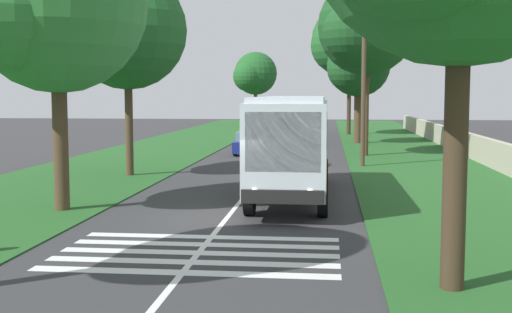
# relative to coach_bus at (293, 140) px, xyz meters

# --- Properties ---
(ground) EXTENTS (160.00, 160.00, 0.00)m
(ground) POSITION_rel_coach_bus_xyz_m (-4.63, 1.80, -2.15)
(ground) COLOR #333335
(grass_verge_left) EXTENTS (120.00, 8.00, 0.04)m
(grass_verge_left) POSITION_rel_coach_bus_xyz_m (10.37, 10.00, -2.13)
(grass_verge_left) COLOR #235623
(grass_verge_left) RESTS_ON ground
(grass_verge_right) EXTENTS (120.00, 8.00, 0.04)m
(grass_verge_right) POSITION_rel_coach_bus_xyz_m (10.37, -6.40, -2.13)
(grass_verge_right) COLOR #235623
(grass_verge_right) RESTS_ON ground
(centre_line) EXTENTS (110.00, 0.16, 0.01)m
(centre_line) POSITION_rel_coach_bus_xyz_m (10.37, 1.80, -2.14)
(centre_line) COLOR silver
(centre_line) RESTS_ON ground
(coach_bus) EXTENTS (11.16, 2.62, 3.73)m
(coach_bus) POSITION_rel_coach_bus_xyz_m (0.00, 0.00, 0.00)
(coach_bus) COLOR silver
(coach_bus) RESTS_ON ground
(zebra_crossing) EXTENTS (4.05, 6.80, 0.01)m
(zebra_crossing) POSITION_rel_coach_bus_xyz_m (-9.03, 1.80, -2.14)
(zebra_crossing) COLOR silver
(zebra_crossing) RESTS_ON ground
(trailing_car_0) EXTENTS (4.30, 1.78, 1.43)m
(trailing_car_0) POSITION_rel_coach_bus_xyz_m (17.47, 3.62, -1.48)
(trailing_car_0) COLOR navy
(trailing_car_0) RESTS_ON ground
(trailing_car_1) EXTENTS (4.30, 1.78, 1.43)m
(trailing_car_1) POSITION_rel_coach_bus_xyz_m (23.24, 3.86, -1.48)
(trailing_car_1) COLOR #B21E1E
(trailing_car_1) RESTS_ON ground
(trailing_minibus_0) EXTENTS (6.00, 2.14, 2.53)m
(trailing_minibus_0) POSITION_rel_coach_bus_xyz_m (33.11, 3.71, -0.60)
(trailing_minibus_0) COLOR teal
(trailing_minibus_0) RESTS_ON ground
(roadside_tree_left_0) EXTENTS (6.77, 5.48, 9.46)m
(roadside_tree_left_0) POSITION_rel_coach_bus_xyz_m (5.80, 8.05, 4.44)
(roadside_tree_left_0) COLOR #4C3826
(roadside_tree_left_0) RESTS_ON grass_verge_left
(roadside_tree_left_1) EXTENTS (6.75, 5.81, 9.61)m
(roadside_tree_left_1) POSITION_rel_coach_bus_xyz_m (-3.78, 7.54, 4.45)
(roadside_tree_left_1) COLOR #4C3826
(roadside_tree_left_1) RESTS_ON grass_verge_left
(roadside_tree_left_3) EXTENTS (6.10, 5.20, 8.84)m
(roadside_tree_left_3) POSITION_rel_coach_bus_xyz_m (56.30, 7.66, 3.99)
(roadside_tree_left_3) COLOR brown
(roadside_tree_left_3) RESTS_ON grass_verge_left
(roadside_tree_right_1) EXTENTS (5.92, 4.84, 8.40)m
(roadside_tree_right_1) POSITION_rel_coach_bus_xyz_m (27.27, -3.44, 3.71)
(roadside_tree_right_1) COLOR #4C3826
(roadside_tree_right_1) RESTS_ON grass_verge_right
(roadside_tree_right_2) EXTENTS (8.65, 7.12, 12.23)m
(roadside_tree_right_2) POSITION_rel_coach_bus_xyz_m (38.47, -3.01, 6.36)
(roadside_tree_right_2) COLOR #3D2D1E
(roadside_tree_right_2) RESTS_ON grass_verge_right
(roadside_tree_right_3) EXTENTS (7.07, 5.96, 10.86)m
(roadside_tree_right_3) POSITION_rel_coach_bus_xyz_m (17.02, -3.47, 5.61)
(roadside_tree_right_3) COLOR #4C3826
(roadside_tree_right_3) RESTS_ON grass_verge_right
(utility_pole) EXTENTS (0.24, 1.40, 8.92)m
(utility_pole) POSITION_rel_coach_bus_xyz_m (10.75, -3.12, 2.50)
(utility_pole) COLOR #473828
(utility_pole) RESTS_ON grass_verge_right
(roadside_wall) EXTENTS (70.00, 0.40, 1.43)m
(roadside_wall) POSITION_rel_coach_bus_xyz_m (15.37, -9.80, -1.39)
(roadside_wall) COLOR #B2A893
(roadside_wall) RESTS_ON grass_verge_right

